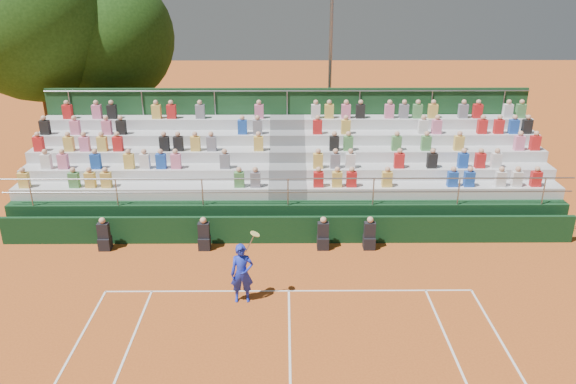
{
  "coord_description": "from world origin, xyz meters",
  "views": [
    {
      "loc": [
        -0.13,
        -14.5,
        9.01
      ],
      "look_at": [
        0.0,
        3.5,
        1.8
      ],
      "focal_mm": 35.0,
      "sensor_mm": 36.0,
      "label": 1
    }
  ],
  "objects_px": {
    "tree_east": "(108,38)",
    "tree_west": "(35,19)",
    "tennis_player": "(242,273)",
    "floodlight_mast": "(330,59)"
  },
  "relations": [
    {
      "from": "tree_east",
      "to": "floodlight_mast",
      "type": "relative_size",
      "value": 1.04
    },
    {
      "from": "tree_west",
      "to": "tree_east",
      "type": "bearing_deg",
      "value": 22.86
    },
    {
      "from": "tree_west",
      "to": "floodlight_mast",
      "type": "relative_size",
      "value": 1.21
    },
    {
      "from": "tree_west",
      "to": "tree_east",
      "type": "relative_size",
      "value": 1.16
    },
    {
      "from": "tennis_player",
      "to": "tree_east",
      "type": "xyz_separation_m",
      "value": [
        -7.08,
        13.21,
        5.03
      ]
    },
    {
      "from": "tree_east",
      "to": "tree_west",
      "type": "bearing_deg",
      "value": -157.14
    },
    {
      "from": "tennis_player",
      "to": "floodlight_mast",
      "type": "distance_m",
      "value": 13.67
    },
    {
      "from": "tree_east",
      "to": "floodlight_mast",
      "type": "xyz_separation_m",
      "value": [
        10.46,
        -0.61,
        -0.91
      ]
    },
    {
      "from": "tennis_player",
      "to": "tree_west",
      "type": "bearing_deg",
      "value": 129.27
    },
    {
      "from": "tree_west",
      "to": "tree_east",
      "type": "distance_m",
      "value": 3.15
    }
  ]
}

